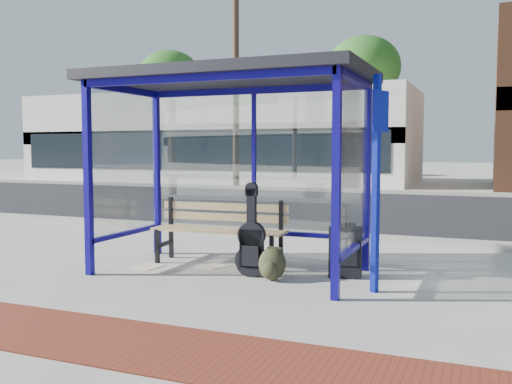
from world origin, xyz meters
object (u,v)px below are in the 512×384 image
at_px(bench, 220,227).
at_px(suitcase, 345,252).
at_px(backpack, 272,265).
at_px(guitar_bag, 252,244).

bearing_deg(bench, suitcase, -8.38).
distance_m(bench, backpack, 1.21).
relative_size(bench, guitar_bag, 1.72).
height_order(guitar_bag, suitcase, guitar_bag).
relative_size(suitcase, backpack, 1.69).
bearing_deg(suitcase, guitar_bag, -167.60).
height_order(guitar_bag, backpack, guitar_bag).
bearing_deg(suitcase, backpack, -154.95).
bearing_deg(guitar_bag, bench, 133.84).
xyz_separation_m(suitcase, backpack, (-0.74, -0.49, -0.12)).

